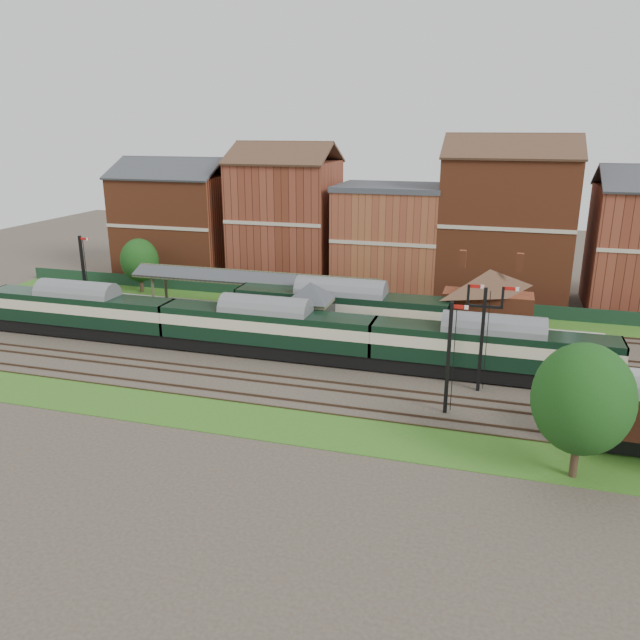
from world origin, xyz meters
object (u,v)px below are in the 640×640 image
(semaphore_bracket, at_px, (483,332))
(platform_railcar, at_px, (341,310))
(signal_box, at_px, (311,313))
(dmu_train, at_px, (266,328))

(semaphore_bracket, height_order, platform_railcar, semaphore_bracket)
(semaphore_bracket, bearing_deg, signal_box, 159.08)
(signal_box, distance_m, dmu_train, 4.47)
(signal_box, height_order, dmu_train, signal_box)
(semaphore_bracket, relative_size, dmu_train, 0.15)
(signal_box, relative_size, platform_railcar, 0.30)
(platform_railcar, bearing_deg, semaphore_bracket, -34.50)
(semaphore_bracket, xyz_separation_m, dmu_train, (-18.04, 2.50, -2.11))
(platform_railcar, bearing_deg, signal_box, -120.86)
(semaphore_bracket, bearing_deg, platform_railcar, 145.50)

